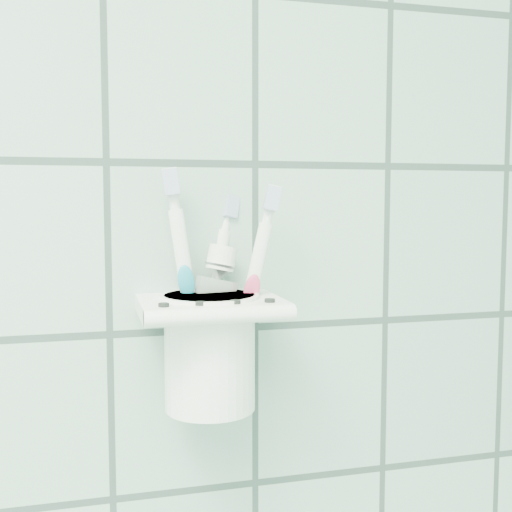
{
  "coord_description": "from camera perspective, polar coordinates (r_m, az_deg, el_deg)",
  "views": [
    {
      "loc": [
        0.56,
        0.58,
        1.38
      ],
      "look_at": [
        0.7,
        1.1,
        1.33
      ],
      "focal_mm": 45.0,
      "sensor_mm": 36.0,
      "label": 1
    }
  ],
  "objects": [
    {
      "name": "holder_bracket",
      "position": [
        0.59,
        -4.09,
        -4.62
      ],
      "size": [
        0.13,
        0.11,
        0.04
      ],
      "color": "white",
      "rests_on": "wall_back"
    },
    {
      "name": "cup",
      "position": [
        0.6,
        -4.13,
        -8.11
      ],
      "size": [
        0.09,
        0.09,
        0.11
      ],
      "color": "white",
      "rests_on": "holder_bracket"
    },
    {
      "name": "toothpaste_tube",
      "position": [
        0.6,
        -5.54,
        -4.77
      ],
      "size": [
        0.06,
        0.04,
        0.15
      ],
      "rotation": [
        -0.05,
        0.23,
        0.17
      ],
      "color": "silver",
      "rests_on": "cup"
    },
    {
      "name": "toothbrush_pink",
      "position": [
        0.61,
        -4.77,
        -2.25
      ],
      "size": [
        0.04,
        0.02,
        0.22
      ],
      "rotation": [
        0.0,
        -0.14,
        -0.14
      ],
      "color": "white",
      "rests_on": "cup"
    },
    {
      "name": "toothbrush_orange",
      "position": [
        0.61,
        -2.55,
        -2.86
      ],
      "size": [
        0.05,
        0.02,
        0.2
      ],
      "rotation": [
        0.0,
        0.22,
        -0.19
      ],
      "color": "white",
      "rests_on": "cup"
    },
    {
      "name": "toothbrush_blue",
      "position": [
        0.61,
        -5.1,
        -3.23
      ],
      "size": [
        0.05,
        0.05,
        0.2
      ],
      "rotation": [
        -0.12,
        0.25,
        0.29
      ],
      "color": "white",
      "rests_on": "cup"
    }
  ]
}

